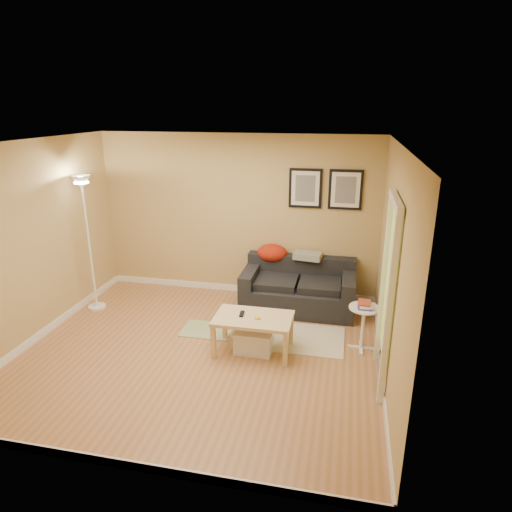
% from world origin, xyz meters
% --- Properties ---
extents(floor, '(4.50, 4.50, 0.00)m').
position_xyz_m(floor, '(0.00, 0.00, 0.00)').
color(floor, '#AF704B').
rests_on(floor, ground).
extents(ceiling, '(4.50, 4.50, 0.00)m').
position_xyz_m(ceiling, '(0.00, 0.00, 2.60)').
color(ceiling, white).
rests_on(ceiling, wall_back).
extents(wall_back, '(4.50, 0.00, 4.50)m').
position_xyz_m(wall_back, '(0.00, 2.00, 1.30)').
color(wall_back, tan).
rests_on(wall_back, ground).
extents(wall_front, '(4.50, 0.00, 4.50)m').
position_xyz_m(wall_front, '(0.00, -2.00, 1.30)').
color(wall_front, tan).
rests_on(wall_front, ground).
extents(wall_left, '(0.00, 4.00, 4.00)m').
position_xyz_m(wall_left, '(-2.25, 0.00, 1.30)').
color(wall_left, tan).
rests_on(wall_left, ground).
extents(wall_right, '(0.00, 4.00, 4.00)m').
position_xyz_m(wall_right, '(2.25, 0.00, 1.30)').
color(wall_right, tan).
rests_on(wall_right, ground).
extents(baseboard_back, '(4.50, 0.02, 0.10)m').
position_xyz_m(baseboard_back, '(0.00, 1.99, 0.05)').
color(baseboard_back, white).
rests_on(baseboard_back, ground).
extents(baseboard_front, '(4.50, 0.02, 0.10)m').
position_xyz_m(baseboard_front, '(0.00, -1.99, 0.05)').
color(baseboard_front, white).
rests_on(baseboard_front, ground).
extents(baseboard_left, '(0.02, 4.00, 0.10)m').
position_xyz_m(baseboard_left, '(-2.24, 0.00, 0.05)').
color(baseboard_left, white).
rests_on(baseboard_left, ground).
extents(baseboard_right, '(0.02, 4.00, 0.10)m').
position_xyz_m(baseboard_right, '(2.24, 0.00, 0.05)').
color(baseboard_right, white).
rests_on(baseboard_right, ground).
extents(sofa, '(1.70, 0.90, 0.75)m').
position_xyz_m(sofa, '(1.07, 1.53, 0.38)').
color(sofa, black).
rests_on(sofa, ground).
extents(red_throw, '(0.48, 0.36, 0.28)m').
position_xyz_m(red_throw, '(0.60, 1.85, 0.77)').
color(red_throw, '#AB300F').
rests_on(red_throw, sofa).
extents(plaid_throw, '(0.45, 0.32, 0.10)m').
position_xyz_m(plaid_throw, '(1.17, 1.80, 0.78)').
color(plaid_throw, tan).
rests_on(plaid_throw, sofa).
extents(framed_print_left, '(0.50, 0.04, 0.60)m').
position_xyz_m(framed_print_left, '(1.08, 1.98, 1.80)').
color(framed_print_left, black).
rests_on(framed_print_left, wall_back).
extents(framed_print_right, '(0.50, 0.04, 0.60)m').
position_xyz_m(framed_print_right, '(1.68, 1.98, 1.80)').
color(framed_print_right, black).
rests_on(framed_print_right, wall_back).
extents(area_rug, '(1.25, 0.85, 0.01)m').
position_xyz_m(area_rug, '(1.18, 0.59, 0.01)').
color(area_rug, beige).
rests_on(area_rug, ground).
extents(green_runner, '(0.70, 0.50, 0.01)m').
position_xyz_m(green_runner, '(-0.09, 0.55, 0.01)').
color(green_runner, '#668C4C').
rests_on(green_runner, ground).
extents(coffee_table, '(1.12, 0.90, 0.49)m').
position_xyz_m(coffee_table, '(0.66, 0.15, 0.24)').
color(coffee_table, '#E0BE89').
rests_on(coffee_table, ground).
extents(remote_control, '(0.06, 0.16, 0.02)m').
position_xyz_m(remote_control, '(0.51, 0.18, 0.50)').
color(remote_control, black).
rests_on(remote_control, coffee_table).
extents(tape_roll, '(0.07, 0.07, 0.03)m').
position_xyz_m(tape_roll, '(0.72, 0.11, 0.50)').
color(tape_roll, yellow).
rests_on(tape_roll, coffee_table).
extents(storage_bin, '(0.49, 0.36, 0.30)m').
position_xyz_m(storage_bin, '(0.67, 0.15, 0.15)').
color(storage_bin, white).
rests_on(storage_bin, ground).
extents(side_table, '(0.39, 0.39, 0.59)m').
position_xyz_m(side_table, '(2.02, 0.50, 0.30)').
color(side_table, white).
rests_on(side_table, ground).
extents(book_stack, '(0.20, 0.25, 0.07)m').
position_xyz_m(book_stack, '(2.02, 0.50, 0.63)').
color(book_stack, '#453AAF').
rests_on(book_stack, side_table).
extents(floor_lamp, '(0.27, 0.27, 2.07)m').
position_xyz_m(floor_lamp, '(-2.00, 0.90, 0.98)').
color(floor_lamp, white).
rests_on(floor_lamp, ground).
extents(doorway, '(0.12, 1.01, 2.13)m').
position_xyz_m(doorway, '(2.20, -0.15, 1.02)').
color(doorway, white).
rests_on(doorway, ground).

